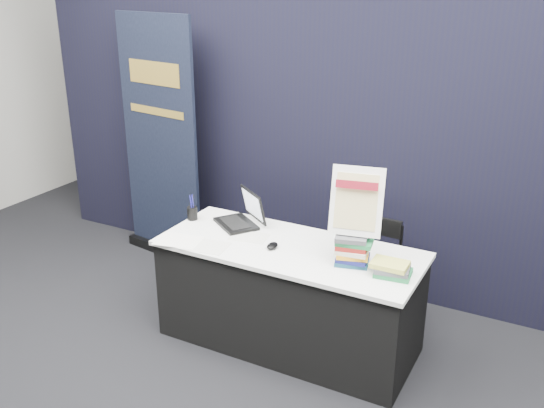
{
  "coord_description": "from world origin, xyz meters",
  "views": [
    {
      "loc": [
        1.65,
        -2.78,
        2.49
      ],
      "look_at": [
        -0.13,
        0.55,
        1.04
      ],
      "focal_mm": 40.0,
      "sensor_mm": 36.0,
      "label": 1
    }
  ],
  "objects_px": {
    "display_table": "(289,295)",
    "pullup_banner": "(161,155)",
    "book_stack_tall": "(352,250)",
    "stacking_chair": "(371,267)",
    "info_sign": "(356,202)",
    "book_stack_short": "(392,268)",
    "laptop": "(239,216)"
  },
  "relations": [
    {
      "from": "book_stack_short",
      "to": "book_stack_tall",
      "type": "bearing_deg",
      "value": 174.76
    },
    {
      "from": "display_table",
      "to": "book_stack_tall",
      "type": "xyz_separation_m",
      "value": [
        0.46,
        -0.04,
        0.47
      ]
    },
    {
      "from": "display_table",
      "to": "laptop",
      "type": "relative_size",
      "value": 4.23
    },
    {
      "from": "laptop",
      "to": "stacking_chair",
      "type": "bearing_deg",
      "value": 56.68
    },
    {
      "from": "laptop",
      "to": "stacking_chair",
      "type": "relative_size",
      "value": 0.54
    },
    {
      "from": "info_sign",
      "to": "pullup_banner",
      "type": "height_order",
      "value": "pullup_banner"
    },
    {
      "from": "book_stack_short",
      "to": "info_sign",
      "type": "relative_size",
      "value": 0.52
    },
    {
      "from": "book_stack_short",
      "to": "pullup_banner",
      "type": "distance_m",
      "value": 2.54
    },
    {
      "from": "display_table",
      "to": "stacking_chair",
      "type": "relative_size",
      "value": 2.27
    },
    {
      "from": "display_table",
      "to": "pullup_banner",
      "type": "height_order",
      "value": "pullup_banner"
    },
    {
      "from": "pullup_banner",
      "to": "info_sign",
      "type": "bearing_deg",
      "value": -10.96
    },
    {
      "from": "display_table",
      "to": "stacking_chair",
      "type": "distance_m",
      "value": 0.69
    },
    {
      "from": "info_sign",
      "to": "stacking_chair",
      "type": "xyz_separation_m",
      "value": [
        -0.06,
        0.57,
        -0.72
      ]
    },
    {
      "from": "laptop",
      "to": "display_table",
      "type": "bearing_deg",
      "value": 14.21
    },
    {
      "from": "laptop",
      "to": "info_sign",
      "type": "xyz_separation_m",
      "value": [
        0.98,
        -0.21,
        0.35
      ]
    },
    {
      "from": "book_stack_tall",
      "to": "stacking_chair",
      "type": "bearing_deg",
      "value": 95.87
    },
    {
      "from": "laptop",
      "to": "info_sign",
      "type": "bearing_deg",
      "value": 23.0
    },
    {
      "from": "book_stack_short",
      "to": "info_sign",
      "type": "distance_m",
      "value": 0.46
    },
    {
      "from": "laptop",
      "to": "pullup_banner",
      "type": "distance_m",
      "value": 1.29
    },
    {
      "from": "info_sign",
      "to": "book_stack_tall",
      "type": "bearing_deg",
      "value": -101.88
    },
    {
      "from": "info_sign",
      "to": "book_stack_short",
      "type": "bearing_deg",
      "value": -23.51
    },
    {
      "from": "display_table",
      "to": "laptop",
      "type": "xyz_separation_m",
      "value": [
        -0.51,
        0.19,
        0.43
      ]
    },
    {
      "from": "display_table",
      "to": "book_stack_short",
      "type": "distance_m",
      "value": 0.85
    },
    {
      "from": "book_stack_tall",
      "to": "display_table",
      "type": "bearing_deg",
      "value": 174.68
    },
    {
      "from": "laptop",
      "to": "book_stack_tall",
      "type": "relative_size",
      "value": 1.8
    },
    {
      "from": "pullup_banner",
      "to": "stacking_chair",
      "type": "distance_m",
      "value": 2.14
    },
    {
      "from": "display_table",
      "to": "book_stack_short",
      "type": "relative_size",
      "value": 7.83
    },
    {
      "from": "book_stack_tall",
      "to": "info_sign",
      "type": "relative_size",
      "value": 0.53
    },
    {
      "from": "display_table",
      "to": "pullup_banner",
      "type": "distance_m",
      "value": 1.92
    },
    {
      "from": "laptop",
      "to": "info_sign",
      "type": "height_order",
      "value": "info_sign"
    },
    {
      "from": "laptop",
      "to": "book_stack_tall",
      "type": "xyz_separation_m",
      "value": [
        0.98,
        -0.24,
        0.04
      ]
    },
    {
      "from": "display_table",
      "to": "book_stack_short",
      "type": "bearing_deg",
      "value": -5.29
    }
  ]
}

